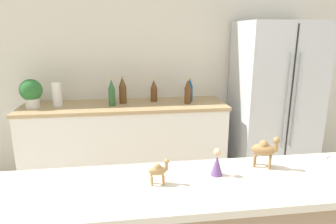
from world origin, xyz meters
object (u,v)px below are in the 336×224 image
(paper_towel_roll, at_px, (57,94))
(wise_man_figurine_crimson, at_px, (217,164))
(refrigerator, at_px, (274,103))
(back_bottle_2, at_px, (190,90))
(back_bottle_1, at_px, (154,91))
(back_bottle_4, at_px, (112,93))
(camel_figurine, at_px, (265,149))
(back_bottle_3, at_px, (123,90))
(potted_plant, at_px, (31,92))
(camel_figurine_second, at_px, (158,170))
(back_bottle_0, at_px, (188,92))

(paper_towel_roll, relative_size, wise_man_figurine_crimson, 1.78)
(paper_towel_roll, xyz_separation_m, wise_man_figurine_crimson, (1.16, -1.92, 0.01))
(refrigerator, distance_m, back_bottle_2, 0.97)
(back_bottle_1, relative_size, back_bottle_2, 0.92)
(back_bottle_4, height_order, camel_figurine, back_bottle_4)
(back_bottle_3, height_order, wise_man_figurine_crimson, back_bottle_3)
(back_bottle_2, distance_m, wise_man_figurine_crimson, 1.96)
(potted_plant, bearing_deg, wise_man_figurine_crimson, -53.20)
(back_bottle_1, bearing_deg, potted_plant, -174.46)
(paper_towel_roll, distance_m, camel_figurine_second, 2.15)
(camel_figurine, bearing_deg, back_bottle_2, 89.86)
(wise_man_figurine_crimson, bearing_deg, camel_figurine, 11.77)
(camel_figurine, bearing_deg, camel_figurine_second, -169.15)
(camel_figurine_second, bearing_deg, back_bottle_1, 85.38)
(back_bottle_3, bearing_deg, back_bottle_0, -8.92)
(back_bottle_2, bearing_deg, back_bottle_4, -173.97)
(back_bottle_1, xyz_separation_m, camel_figurine, (0.40, -1.93, 0.06))
(refrigerator, xyz_separation_m, back_bottle_1, (-1.35, 0.17, 0.14))
(back_bottle_1, height_order, camel_figurine_second, back_bottle_1)
(back_bottle_3, bearing_deg, back_bottle_4, -140.75)
(refrigerator, bearing_deg, back_bottle_2, 172.96)
(refrigerator, height_order, back_bottle_1, refrigerator)
(back_bottle_0, bearing_deg, paper_towel_roll, 176.46)
(paper_towel_roll, xyz_separation_m, back_bottle_2, (1.43, 0.02, 0.01))
(back_bottle_3, relative_size, back_bottle_4, 1.03)
(back_bottle_0, xyz_separation_m, wise_man_figurine_crimson, (-0.22, -1.83, 0.01))
(back_bottle_1, bearing_deg, back_bottle_0, -24.01)
(potted_plant, bearing_deg, camel_figurine, -47.42)
(camel_figurine, distance_m, wise_man_figurine_crimson, 0.28)
(back_bottle_0, xyz_separation_m, back_bottle_3, (-0.70, 0.11, 0.01))
(back_bottle_0, bearing_deg, wise_man_figurine_crimson, -96.99)
(back_bottle_1, bearing_deg, wise_man_figurine_crimson, -86.33)
(camel_figurine, xyz_separation_m, wise_man_figurine_crimson, (-0.27, -0.06, -0.04))
(wise_man_figurine_crimson, bearing_deg, paper_towel_roll, 121.14)
(back_bottle_0, xyz_separation_m, back_bottle_4, (-0.81, 0.02, 0.01))
(paper_towel_roll, xyz_separation_m, back_bottle_4, (0.57, -0.07, 0.02))
(back_bottle_4, distance_m, wise_man_figurine_crimson, 1.94)
(camel_figurine_second, bearing_deg, back_bottle_4, 98.80)
(back_bottle_4, bearing_deg, potted_plant, 178.80)
(back_bottle_0, bearing_deg, back_bottle_1, 155.99)
(wise_man_figurine_crimson, bearing_deg, back_bottle_1, 93.67)
(back_bottle_4, height_order, camel_figurine_second, back_bottle_4)
(camel_figurine, bearing_deg, paper_towel_roll, 127.45)
(camel_figurine_second, relative_size, wise_man_figurine_crimson, 0.88)
(back_bottle_1, bearing_deg, back_bottle_3, -172.18)
(camel_figurine, bearing_deg, wise_man_figurine_crimson, -168.23)
(potted_plant, relative_size, camel_figurine, 1.74)
(potted_plant, xyz_separation_m, back_bottle_2, (1.67, 0.07, -0.03))
(paper_towel_roll, bearing_deg, camel_figurine_second, -66.25)
(back_bottle_2, bearing_deg, camel_figurine, -90.14)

